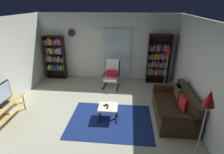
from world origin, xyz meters
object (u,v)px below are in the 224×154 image
object	(u,v)px
floor_lamp_by_sofa	(207,107)
floor_lamp_by_shelf	(168,54)
television	(0,97)
wall_clock	(71,33)
lounge_armchair	(112,73)
bookshelf_near_tv	(55,56)
leather_sofa	(175,108)
cell_phone	(106,105)
ottoman	(108,109)
tv_remote	(107,107)
tv_stand	(4,111)
bookshelf_near_sofa	(158,60)

from	to	relation	value
floor_lamp_by_sofa	floor_lamp_by_shelf	size ratio (longest dim) A/B	1.08
television	wall_clock	world-z (taller)	wall_clock
lounge_armchair	television	bearing A→B (deg)	-136.87
bookshelf_near_tv	lounge_armchair	world-z (taller)	bookshelf_near_tv
leather_sofa	cell_phone	xyz separation A→B (m)	(-1.90, -0.17, 0.07)
cell_phone	wall_clock	bearing A→B (deg)	162.71
bookshelf_near_tv	ottoman	bearing A→B (deg)	-46.72
television	ottoman	distance (m)	2.77
tv_remote	wall_clock	size ratio (longest dim) A/B	0.50
television	tv_remote	xyz separation A→B (m)	(2.68, 0.40, -0.40)
tv_stand	cell_phone	distance (m)	2.67
bookshelf_near_tv	ottoman	xyz separation A→B (m)	(2.47, -2.62, -0.63)
lounge_armchair	floor_lamp_by_shelf	bearing A→B (deg)	3.74
cell_phone	floor_lamp_by_shelf	bearing A→B (deg)	87.65
bookshelf_near_tv	leather_sofa	size ratio (longest dim) A/B	1.03
lounge_armchair	bookshelf_near_sofa	bearing A→B (deg)	18.59
ottoman	wall_clock	bearing A→B (deg)	122.31
bookshelf_near_tv	floor_lamp_by_sofa	distance (m)	5.93
bookshelf_near_sofa	ottoman	bearing A→B (deg)	-122.47
bookshelf_near_tv	floor_lamp_by_sofa	xyz separation A→B (m)	(4.27, -4.08, 0.47)
bookshelf_near_sofa	wall_clock	xyz separation A→B (m)	(-3.39, 0.20, 0.93)
tv_stand	ottoman	world-z (taller)	tv_stand
cell_phone	floor_lamp_by_shelf	xyz separation A→B (m)	(1.95, 2.07, 0.93)
tv_stand	bookshelf_near_sofa	xyz separation A→B (m)	(4.34, 3.00, 0.57)
floor_lamp_by_sofa	television	bearing A→B (deg)	167.19
ottoman	floor_lamp_by_shelf	distance (m)	3.01
floor_lamp_by_shelf	cell_phone	bearing A→B (deg)	-133.35
bookshelf_near_tv	cell_phone	size ratio (longest dim) A/B	12.51
bookshelf_near_tv	bookshelf_near_sofa	bearing A→B (deg)	-0.64
floor_lamp_by_shelf	television	bearing A→B (deg)	-150.77
tv_stand	bookshelf_near_sofa	world-z (taller)	bookshelf_near_sofa
television	bookshelf_near_sofa	world-z (taller)	bookshelf_near_sofa
bookshelf_near_sofa	floor_lamp_by_shelf	bearing A→B (deg)	-61.98
tv_stand	bookshelf_near_tv	distance (m)	3.11
bookshelf_near_sofa	floor_lamp_by_shelf	xyz separation A→B (m)	(0.24, -0.46, 0.38)
tv_remote	cell_phone	world-z (taller)	tv_remote
tv_stand	lounge_armchair	world-z (taller)	lounge_armchair
bookshelf_near_sofa	wall_clock	distance (m)	3.52
bookshelf_near_tv	wall_clock	world-z (taller)	wall_clock
bookshelf_near_tv	tv_remote	size ratio (longest dim) A/B	12.17
tv_remote	bookshelf_near_tv	bearing A→B (deg)	136.46
wall_clock	leather_sofa	bearing A→B (deg)	-35.51
lounge_armchair	floor_lamp_by_sofa	world-z (taller)	floor_lamp_by_sofa
bookshelf_near_sofa	ottoman	xyz separation A→B (m)	(-1.64, -2.58, -0.62)
lounge_armchair	floor_lamp_by_shelf	xyz separation A→B (m)	(1.98, 0.13, 0.77)
wall_clock	tv_remote	bearing A→B (deg)	-58.22
bookshelf_near_sofa	lounge_armchair	distance (m)	1.87
tv_stand	cell_phone	bearing A→B (deg)	10.19
lounge_armchair	floor_lamp_by_shelf	distance (m)	2.13
television	tv_remote	bearing A→B (deg)	8.48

